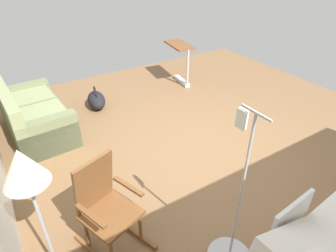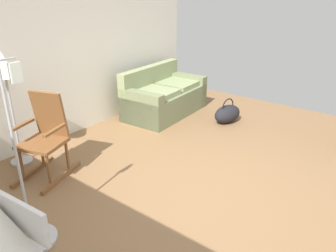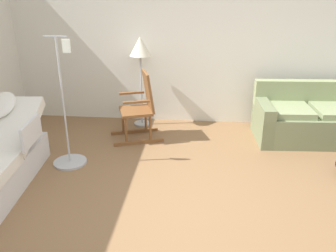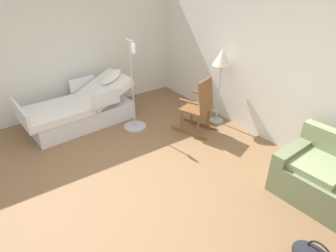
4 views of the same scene
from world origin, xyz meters
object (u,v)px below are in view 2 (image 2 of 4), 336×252
couch (164,97)px  rocking_chair (46,137)px  iv_pole (30,218)px  floor_lamp (5,73)px  duffel_bag (227,114)px

couch → rocking_chair: bearing=-175.3°
rocking_chair → couch: bearing=4.7°
rocking_chair → iv_pole: (-0.81, -0.92, -0.25)m
floor_lamp → duffel_bag: (2.98, -1.49, -1.07)m
floor_lamp → iv_pole: iv_pole is taller
rocking_chair → floor_lamp: (-0.08, 0.56, 0.72)m
iv_pole → duffel_bag: bearing=-0.1°
couch → floor_lamp: bearing=172.6°
rocking_chair → iv_pole: 1.26m
rocking_chair → floor_lamp: size_ratio=0.71×
couch → duffel_bag: couch is taller
duffel_bag → iv_pole: size_ratio=0.36×
floor_lamp → iv_pole: bearing=-116.3°
couch → floor_lamp: floor_lamp is taller
rocking_chair → floor_lamp: 0.92m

